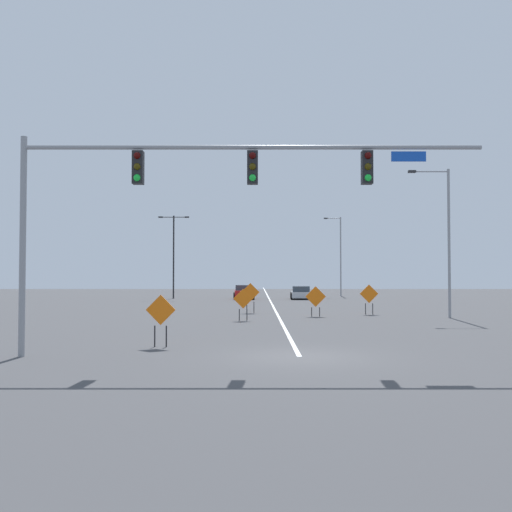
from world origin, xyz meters
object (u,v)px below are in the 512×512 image
object	(u,v)px
construction_sign_right_shoulder	(160,314)
construction_sign_median_near	(250,294)
street_lamp_near_right	(339,253)
car_silver_approaching	(301,293)
traffic_signal_assembly	(191,183)
street_lamp_mid_left	(173,250)
construction_sign_left_lane	(315,298)
construction_sign_median_far	(369,295)
car_red_mid	(243,293)
street_lamp_far_left	(446,235)
construction_sign_left_shoulder	(243,301)

from	to	relation	value
construction_sign_right_shoulder	construction_sign_median_near	distance (m)	17.65
street_lamp_near_right	car_silver_approaching	bearing A→B (deg)	-123.23
traffic_signal_assembly	street_lamp_mid_left	distance (m)	41.79
street_lamp_near_right	construction_sign_left_lane	xyz separation A→B (m)	(-6.13, -31.49, -3.91)
construction_sign_median_far	car_red_mid	world-z (taller)	construction_sign_median_far
street_lamp_far_left	car_silver_approaching	xyz separation A→B (m)	(-6.60, 24.78, -4.23)
construction_sign_median_near	construction_sign_left_lane	distance (m)	5.07
street_lamp_near_right	construction_sign_left_shoulder	size ratio (longest dim) A/B	5.22
construction_sign_left_shoulder	construction_sign_right_shoulder	size ratio (longest dim) A/B	0.95
street_lamp_mid_left	construction_sign_median_near	bearing A→B (deg)	-69.01
construction_sign_right_shoulder	construction_sign_left_lane	bearing A→B (deg)	63.83
street_lamp_mid_left	construction_sign_left_shoulder	bearing A→B (deg)	-74.03
street_lamp_mid_left	traffic_signal_assembly	bearing A→B (deg)	-80.95
construction_sign_left_shoulder	construction_sign_left_lane	bearing A→B (deg)	34.79
traffic_signal_assembly	car_red_mid	distance (m)	40.33
street_lamp_far_left	construction_sign_right_shoulder	bearing A→B (deg)	-138.06
construction_sign_median_far	traffic_signal_assembly	bearing A→B (deg)	-116.79
car_red_mid	car_silver_approaching	xyz separation A→B (m)	(5.85, 0.24, -0.03)
construction_sign_median_far	street_lamp_mid_left	bearing A→B (deg)	124.61
street_lamp_near_right	car_red_mid	world-z (taller)	street_lamp_near_right
street_lamp_mid_left	construction_sign_left_lane	xyz separation A→B (m)	(12.24, -24.61, -3.94)
construction_sign_median_near	construction_sign_left_lane	world-z (taller)	construction_sign_median_near
street_lamp_mid_left	construction_sign_right_shoulder	bearing A→B (deg)	-82.34
street_lamp_near_right	construction_sign_left_lane	distance (m)	32.32
traffic_signal_assembly	street_lamp_near_right	xyz separation A→B (m)	(11.80, 48.15, -0.41)
street_lamp_near_right	construction_sign_right_shoulder	size ratio (longest dim) A/B	4.98
street_lamp_near_right	construction_sign_median_far	bearing A→B (deg)	-94.88
street_lamp_far_left	car_silver_approaching	size ratio (longest dim) A/B	1.93
street_lamp_near_right	street_lamp_mid_left	size ratio (longest dim) A/B	1.06
car_silver_approaching	construction_sign_median_near	bearing A→B (deg)	-103.62
traffic_signal_assembly	construction_sign_median_near	bearing A→B (deg)	85.16
construction_sign_right_shoulder	construction_sign_left_shoulder	bearing A→B (deg)	76.63
street_lamp_far_left	construction_sign_median_near	distance (m)	12.85
construction_sign_left_lane	car_silver_approaching	bearing A→B (deg)	87.65
street_lamp_mid_left	construction_sign_left_lane	distance (m)	27.77
car_red_mid	construction_sign_median_far	bearing A→B (deg)	-68.68
construction_sign_right_shoulder	construction_sign_median_far	distance (m)	19.15
street_lamp_far_left	construction_sign_left_shoulder	distance (m)	12.62
construction_sign_left_shoulder	car_silver_approaching	distance (m)	27.15
construction_sign_left_lane	car_red_mid	bearing A→B (deg)	101.80
car_silver_approaching	street_lamp_far_left	bearing A→B (deg)	-75.09
construction_sign_left_lane	construction_sign_median_near	bearing A→B (deg)	142.04
traffic_signal_assembly	construction_sign_left_lane	xyz separation A→B (m)	(5.67, 16.66, -4.32)
street_lamp_far_left	construction_sign_median_near	size ratio (longest dim) A/B	4.45
traffic_signal_assembly	construction_sign_median_far	bearing A→B (deg)	63.21
street_lamp_far_left	car_red_mid	bearing A→B (deg)	116.90
street_lamp_near_right	construction_sign_median_near	world-z (taller)	street_lamp_near_right
traffic_signal_assembly	construction_sign_median_far	world-z (taller)	traffic_signal_assembly
street_lamp_far_left	construction_sign_right_shoulder	distance (m)	19.95
construction_sign_left_lane	car_red_mid	distance (m)	23.88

